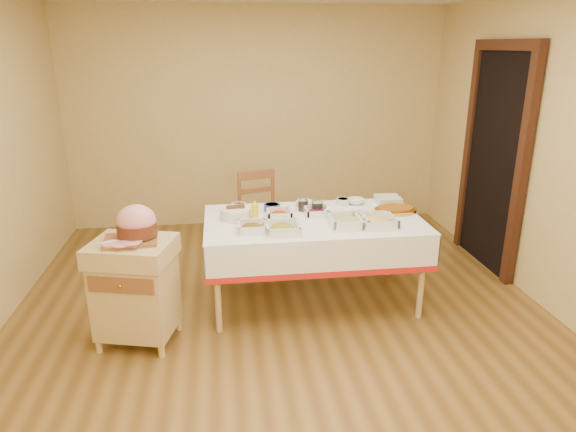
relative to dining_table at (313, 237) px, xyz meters
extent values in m
plane|color=brown|center=(-0.30, -0.30, -0.60)|extent=(5.00, 5.00, 0.00)
plane|color=tan|center=(-0.30, 2.20, 0.70)|extent=(4.50, 0.00, 4.50)
plane|color=tan|center=(-0.30, -2.80, 0.70)|extent=(4.50, 0.00, 4.50)
plane|color=tan|center=(1.95, -0.30, 0.70)|extent=(0.00, 5.00, 5.00)
cube|color=black|center=(1.91, 0.60, 0.45)|extent=(0.06, 0.90, 2.10)
cube|color=#3C1E13|center=(1.89, 0.10, 0.45)|extent=(0.08, 0.10, 2.10)
cube|color=#3C1E13|center=(1.89, 1.10, 0.45)|extent=(0.08, 0.10, 2.10)
cube|color=#3C1E13|center=(1.89, 0.60, 1.55)|extent=(0.08, 1.10, 0.10)
cube|color=tan|center=(0.00, 0.00, 0.13)|extent=(1.80, 1.00, 0.04)
cylinder|color=tan|center=(-0.82, -0.42, -0.24)|extent=(0.05, 0.05, 0.71)
cylinder|color=tan|center=(-0.82, 0.42, -0.24)|extent=(0.05, 0.05, 0.71)
cylinder|color=tan|center=(0.82, -0.42, -0.24)|extent=(0.05, 0.05, 0.71)
cylinder|color=tan|center=(0.82, 0.42, -0.24)|extent=(0.05, 0.05, 0.71)
cube|color=white|center=(0.00, 0.00, 0.16)|extent=(1.82, 1.02, 0.01)
cube|color=tan|center=(-1.42, -0.48, -0.22)|extent=(0.63, 0.56, 0.57)
cube|color=tan|center=(-1.42, -0.48, 0.14)|extent=(0.68, 0.61, 0.14)
cube|color=brown|center=(-1.42, -0.70, -0.03)|extent=(0.46, 0.13, 0.11)
sphere|color=gold|center=(-1.42, -0.71, -0.03)|extent=(0.03, 0.03, 0.03)
cylinder|color=tan|center=(-1.66, -0.67, -0.55)|extent=(0.05, 0.05, 0.10)
cylinder|color=tan|center=(-1.66, -0.29, -0.55)|extent=(0.05, 0.05, 0.10)
cylinder|color=tan|center=(-1.18, -0.67, -0.55)|extent=(0.05, 0.05, 0.10)
cylinder|color=tan|center=(-1.18, -0.29, -0.55)|extent=(0.05, 0.05, 0.10)
cube|color=brown|center=(-0.35, 0.84, -0.13)|extent=(0.53, 0.51, 0.03)
cylinder|color=brown|center=(-0.47, 0.61, -0.37)|extent=(0.04, 0.04, 0.46)
cylinder|color=brown|center=(-0.58, 0.96, -0.37)|extent=(0.04, 0.04, 0.46)
cylinder|color=brown|center=(-0.12, 0.72, -0.37)|extent=(0.04, 0.04, 0.46)
cylinder|color=brown|center=(-0.23, 1.07, -0.37)|extent=(0.04, 0.04, 0.46)
cylinder|color=brown|center=(-0.58, 0.96, 0.10)|extent=(0.04, 0.04, 0.49)
cylinder|color=brown|center=(-0.23, 1.07, 0.10)|extent=(0.04, 0.04, 0.49)
cube|color=brown|center=(-0.41, 1.02, 0.30)|extent=(0.38, 0.14, 0.09)
cube|color=brown|center=(-1.42, -0.48, 0.22)|extent=(0.37, 0.30, 0.02)
ellipsoid|color=pink|center=(-1.37, -0.44, 0.36)|extent=(0.28, 0.25, 0.24)
cylinder|color=#5A2914|center=(-1.37, -0.44, 0.29)|extent=(0.28, 0.28, 0.09)
cube|color=silver|center=(-1.46, -0.63, 0.24)|extent=(0.23, 0.10, 0.00)
cylinder|color=silver|center=(-1.49, -0.52, 0.25)|extent=(0.27, 0.08, 0.01)
cube|color=silver|center=(-0.53, -0.23, 0.17)|extent=(0.22, 0.22, 0.01)
ellipsoid|color=#9E2012|center=(-0.53, -0.23, 0.19)|extent=(0.17, 0.17, 0.06)
cylinder|color=silver|center=(-0.48, -0.25, 0.19)|extent=(0.14, 0.01, 0.10)
cube|color=silver|center=(-0.30, -0.29, 0.17)|extent=(0.26, 0.26, 0.01)
ellipsoid|color=orange|center=(-0.30, -0.29, 0.19)|extent=(0.20, 0.20, 0.07)
cylinder|color=silver|center=(-0.24, -0.32, 0.20)|extent=(0.14, 0.01, 0.11)
cube|color=silver|center=(0.24, -0.21, 0.17)|extent=(0.29, 0.29, 0.02)
ellipsoid|color=tan|center=(0.24, -0.21, 0.20)|extent=(0.22, 0.22, 0.08)
cylinder|color=silver|center=(0.31, -0.24, 0.20)|extent=(0.16, 0.01, 0.12)
cube|color=silver|center=(0.47, -0.23, 0.17)|extent=(0.30, 0.30, 0.02)
ellipsoid|color=#D4B565|center=(0.47, -0.23, 0.20)|extent=(0.23, 0.23, 0.08)
cylinder|color=silver|center=(0.54, -0.26, 0.20)|extent=(0.15, 0.01, 0.11)
cube|color=silver|center=(-0.28, 0.07, 0.17)|extent=(0.20, 0.20, 0.01)
ellipsoid|color=#B7290D|center=(-0.28, 0.07, 0.19)|extent=(0.16, 0.16, 0.05)
cylinder|color=silver|center=(-0.24, 0.05, 0.19)|extent=(0.13, 0.01, 0.10)
cube|color=silver|center=(0.05, 0.09, 0.17)|extent=(0.20, 0.20, 0.01)
ellipsoid|color=maroon|center=(0.05, 0.09, 0.19)|extent=(0.15, 0.15, 0.05)
cylinder|color=silver|center=(0.09, 0.07, 0.19)|extent=(0.13, 0.01, 0.10)
cylinder|color=silver|center=(-0.61, 0.33, 0.19)|extent=(0.13, 0.13, 0.06)
cylinder|color=black|center=(-0.61, 0.33, 0.21)|extent=(0.10, 0.10, 0.02)
cylinder|color=navy|center=(-0.32, 0.26, 0.19)|extent=(0.15, 0.15, 0.06)
cylinder|color=maroon|center=(-0.32, 0.26, 0.21)|extent=(0.12, 0.12, 0.02)
cylinder|color=silver|center=(0.34, 0.35, 0.19)|extent=(0.12, 0.12, 0.06)
cylinder|color=#B7290D|center=(0.34, 0.35, 0.21)|extent=(0.10, 0.10, 0.02)
imported|color=silver|center=(-0.01, 0.38, 0.18)|extent=(0.21, 0.21, 0.04)
imported|color=silver|center=(0.46, 0.37, 0.19)|extent=(0.21, 0.21, 0.05)
cylinder|color=silver|center=(-0.05, 0.23, 0.22)|extent=(0.09, 0.09, 0.11)
cylinder|color=silver|center=(-0.05, 0.23, 0.28)|extent=(0.10, 0.10, 0.01)
cylinder|color=black|center=(-0.05, 0.23, 0.20)|extent=(0.08, 0.08, 0.08)
cylinder|color=silver|center=(0.06, 0.13, 0.22)|extent=(0.10, 0.10, 0.12)
cylinder|color=silver|center=(0.06, 0.13, 0.29)|extent=(0.10, 0.10, 0.01)
cylinder|color=black|center=(0.06, 0.13, 0.21)|extent=(0.08, 0.08, 0.09)
cylinder|color=yellow|center=(-0.49, 0.02, 0.23)|extent=(0.06, 0.06, 0.14)
cone|color=yellow|center=(-0.49, 0.02, 0.32)|extent=(0.04, 0.04, 0.04)
cylinder|color=white|center=(-0.65, 0.08, 0.21)|extent=(0.25, 0.25, 0.09)
cube|color=silver|center=(0.76, 0.35, 0.17)|extent=(0.21, 0.21, 0.01)
cube|color=silver|center=(0.76, 0.35, 0.18)|extent=(0.21, 0.21, 0.01)
cube|color=silver|center=(0.76, 0.35, 0.19)|extent=(0.21, 0.21, 0.01)
cube|color=silver|center=(0.76, 0.35, 0.21)|extent=(0.21, 0.21, 0.01)
cube|color=silver|center=(0.76, 0.35, 0.22)|extent=(0.21, 0.21, 0.01)
ellipsoid|color=gold|center=(0.74, 0.08, 0.18)|extent=(0.37, 0.27, 0.03)
ellipsoid|color=#9B5010|center=(0.74, 0.08, 0.19)|extent=(0.32, 0.22, 0.04)
camera|label=1|loc=(-0.75, -4.02, 1.55)|focal=32.00mm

